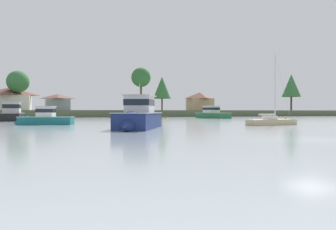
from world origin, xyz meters
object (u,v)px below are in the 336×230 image
cruiser_black (12,117)px  cruiser_navy (138,121)px  dinghy_cream (218,117)px  cruiser_green (210,115)px  dinghy_yellow (165,118)px  cruiser_teal (41,121)px  mooring_buoy_orange (285,118)px  sailboat_sand (272,123)px

cruiser_black → cruiser_navy: bearing=-67.3°
dinghy_cream → cruiser_green: 10.81m
dinghy_yellow → cruiser_green: bearing=-9.3°
cruiser_teal → mooring_buoy_orange: size_ratio=13.01×
cruiser_navy → mooring_buoy_orange: size_ratio=19.36×
dinghy_yellow → dinghy_cream: (16.12, 7.07, 0.01)m
cruiser_black → mooring_buoy_orange: (50.40, -1.35, -0.55)m
dinghy_cream → sailboat_sand: (-16.80, -44.72, 0.07)m
sailboat_sand → cruiser_teal: bearing=158.3°
sailboat_sand → mooring_buoy_orange: bearing=49.8°
cruiser_black → dinghy_cream: bearing=20.4°
dinghy_yellow → cruiser_navy: cruiser_navy is taller
dinghy_cream → cruiser_teal: cruiser_teal is taller
dinghy_yellow → cruiser_green: (9.66, -1.59, 0.48)m
cruiser_green → cruiser_black: (-38.11, -7.89, 0.05)m
cruiser_green → cruiser_teal: bearing=-140.8°
dinghy_yellow → cruiser_teal: size_ratio=0.45×
sailboat_sand → cruiser_black: (-27.78, 28.17, 0.45)m
cruiser_teal → cruiser_green: 42.72m
dinghy_yellow → mooring_buoy_orange: (21.95, -10.83, -0.03)m
dinghy_yellow → sailboat_sand: bearing=-91.0°
cruiser_green → mooring_buoy_orange: cruiser_green is taller
cruiser_teal → mooring_buoy_orange: bearing=21.4°
cruiser_navy → mooring_buoy_orange: (37.53, 29.48, -0.54)m
dinghy_yellow → cruiser_teal: bearing=-129.4°
sailboat_sand → mooring_buoy_orange: sailboat_sand is taller
cruiser_navy → cruiser_teal: size_ratio=1.49×
dinghy_cream → cruiser_green: (-6.46, -8.66, 0.47)m
cruiser_teal → sailboat_sand: 24.51m
cruiser_black → mooring_buoy_orange: 50.42m
cruiser_navy → sailboat_sand: sailboat_sand is taller
sailboat_sand → cruiser_black: bearing=134.6°
cruiser_navy → cruiser_green: bearing=56.9°
mooring_buoy_orange → cruiser_black: bearing=178.5°
cruiser_teal → cruiser_black: cruiser_black is taller
cruiser_navy → sailboat_sand: size_ratio=1.27×
dinghy_cream → dinghy_yellow: bearing=-156.3°
cruiser_teal → sailboat_sand: size_ratio=0.85×
dinghy_cream → sailboat_sand: size_ratio=0.35×
mooring_buoy_orange → cruiser_navy: bearing=-141.9°
dinghy_yellow → cruiser_navy: size_ratio=0.30×
cruiser_teal → mooring_buoy_orange: cruiser_teal is taller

